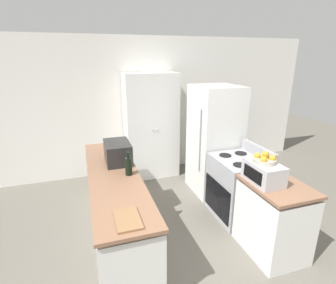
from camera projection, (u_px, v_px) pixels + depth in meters
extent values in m
cube|color=white|center=(144.00, 107.00, 5.09)|extent=(7.00, 0.06, 2.60)
cube|color=silver|center=(116.00, 208.00, 3.33)|extent=(0.58, 2.43, 0.81)
cube|color=#896047|center=(114.00, 175.00, 3.19)|extent=(0.60, 2.48, 0.04)
cube|color=silver|center=(273.00, 221.00, 3.06)|extent=(0.58, 0.75, 0.81)
cube|color=#896047|center=(278.00, 186.00, 2.92)|extent=(0.60, 0.76, 0.04)
cube|color=white|center=(151.00, 126.00, 4.94)|extent=(0.97, 0.50, 1.96)
sphere|color=#B2B2B7|center=(153.00, 130.00, 4.69)|extent=(0.03, 0.03, 0.03)
sphere|color=#B2B2B7|center=(157.00, 129.00, 4.71)|extent=(0.03, 0.03, 0.03)
cube|color=#9E9EA3|center=(238.00, 188.00, 3.76)|extent=(0.64, 0.77, 0.88)
cube|color=black|center=(217.00, 198.00, 3.70)|extent=(0.02, 0.68, 0.48)
cube|color=#9E9EA3|center=(258.00, 151.00, 3.69)|extent=(0.06, 0.73, 0.16)
cylinder|color=black|center=(240.00, 165.00, 3.42)|extent=(0.17, 0.17, 0.01)
cylinder|color=black|center=(225.00, 155.00, 3.75)|extent=(0.17, 0.17, 0.01)
cylinder|color=black|center=(256.00, 163.00, 3.49)|extent=(0.17, 0.17, 0.01)
cylinder|color=black|center=(241.00, 153.00, 3.83)|extent=(0.17, 0.17, 0.01)
cube|color=white|center=(214.00, 140.00, 4.36)|extent=(0.69, 0.78, 1.80)
cylinder|color=gray|center=(200.00, 141.00, 4.03)|extent=(0.02, 0.02, 0.99)
cube|color=black|center=(118.00, 152.00, 3.50)|extent=(0.32, 0.50, 0.27)
cube|color=black|center=(130.00, 152.00, 3.51)|extent=(0.01, 0.31, 0.20)
cylinder|color=black|center=(129.00, 166.00, 3.12)|extent=(0.08, 0.08, 0.21)
cylinder|color=black|center=(128.00, 155.00, 3.07)|extent=(0.03, 0.03, 0.08)
cube|color=#B2B2B7|center=(264.00, 173.00, 2.93)|extent=(0.28, 0.45, 0.23)
cube|color=black|center=(252.00, 174.00, 2.89)|extent=(0.01, 0.32, 0.14)
cylinder|color=#B2A893|center=(264.00, 160.00, 2.89)|extent=(0.25, 0.25, 0.05)
sphere|color=orange|center=(266.00, 155.00, 2.95)|extent=(0.07, 0.07, 0.07)
sphere|color=orange|center=(257.00, 156.00, 2.91)|extent=(0.07, 0.07, 0.07)
sphere|color=orange|center=(264.00, 159.00, 2.81)|extent=(0.07, 0.07, 0.07)
sphere|color=orange|center=(272.00, 158.00, 2.85)|extent=(0.07, 0.07, 0.07)
sphere|color=orange|center=(265.00, 154.00, 2.87)|extent=(0.07, 0.07, 0.07)
cube|color=#8E6642|center=(128.00, 219.00, 2.27)|extent=(0.22, 0.35, 0.02)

